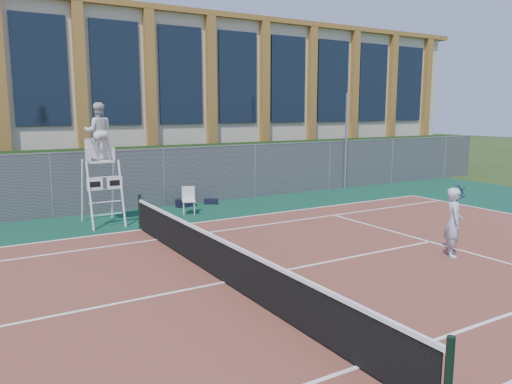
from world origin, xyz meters
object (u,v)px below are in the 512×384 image
umpire_chair (99,135)px  tennis_player (454,222)px  steel_pole (346,141)px  plastic_chair (189,198)px

umpire_chair → tennis_player: size_ratio=2.25×
umpire_chair → steel_pole: bearing=8.1°
steel_pole → tennis_player: (-5.09, -9.89, -1.30)m
plastic_chair → umpire_chair: bearing=179.8°
steel_pole → umpire_chair: (-11.64, -1.65, 0.66)m
umpire_chair → tennis_player: 10.71m
steel_pole → umpire_chair: steel_pole is taller
steel_pole → tennis_player: bearing=-117.2°
plastic_chair → tennis_player: 8.97m
steel_pole → plastic_chair: steel_pole is taller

